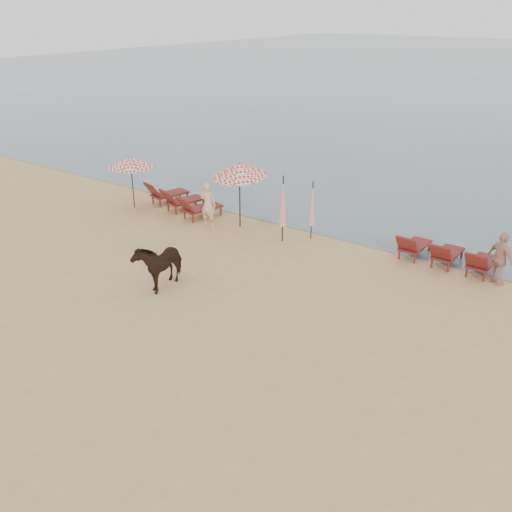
{
  "coord_description": "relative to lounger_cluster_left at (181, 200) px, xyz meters",
  "views": [
    {
      "loc": [
        9.03,
        -7.62,
        7.99
      ],
      "look_at": [
        0.0,
        5.0,
        1.1
      ],
      "focal_mm": 40.0,
      "sensor_mm": 36.0,
      "label": 1
    }
  ],
  "objects": [
    {
      "name": "cow",
      "position": [
        4.2,
        -5.52,
        0.27
      ],
      "size": [
        1.1,
        1.9,
        1.51
      ],
      "primitive_type": "imported",
      "rotation": [
        0.0,
        0.0,
        0.17
      ],
      "color": "black",
      "rests_on": "ground"
    },
    {
      "name": "umbrella_open_left_b",
      "position": [
        3.16,
        -0.06,
        1.79
      ],
      "size": [
        2.06,
        2.1,
        2.63
      ],
      "rotation": [
        0.0,
        0.0,
        0.24
      ],
      "color": "black",
      "rests_on": "ground"
    },
    {
      "name": "umbrella_closed_right",
      "position": [
        5.3,
        -0.33,
        1.03
      ],
      "size": [
        0.3,
        0.3,
        2.47
      ],
      "rotation": [
        0.0,
        0.0,
        0.18
      ],
      "color": "black",
      "rests_on": "ground"
    },
    {
      "name": "umbrella_open_left_a",
      "position": [
        -1.9,
        -0.85,
        1.48
      ],
      "size": [
        1.93,
        1.93,
        2.19
      ],
      "rotation": [
        0.0,
        0.0,
        0.39
      ],
      "color": "black",
      "rests_on": "ground"
    },
    {
      "name": "beachgoer_right_b",
      "position": [
        12.63,
        0.62,
        0.37
      ],
      "size": [
        1.06,
        0.9,
        1.7
      ],
      "primitive_type": "imported",
      "rotation": [
        0.0,
        0.0,
        2.55
      ],
      "color": "tan",
      "rests_on": "ground"
    },
    {
      "name": "lounger_cluster_left",
      "position": [
        0.0,
        0.0,
        0.0
      ],
      "size": [
        3.55,
        2.6,
        0.7
      ],
      "rotation": [
        0.0,
        0.0,
        -0.25
      ],
      "color": "#5D1916",
      "rests_on": "ground"
    },
    {
      "name": "lounger_cluster_right",
      "position": [
        10.87,
        0.99,
        -0.03
      ],
      "size": [
        3.0,
        1.82,
        0.65
      ],
      "rotation": [
        0.0,
        0.0,
        -0.02
      ],
      "color": "#5D1916",
      "rests_on": "ground"
    },
    {
      "name": "ground",
      "position": [
        6.76,
        -9.02,
        -0.49
      ],
      "size": [
        120.0,
        120.0,
        0.0
      ],
      "primitive_type": "plane",
      "color": "tan",
      "rests_on": "ground"
    },
    {
      "name": "umbrella_closed_left",
      "position": [
        6.03,
        0.5,
        0.87
      ],
      "size": [
        0.27,
        0.27,
        2.2
      ],
      "rotation": [
        0.0,
        0.0,
        -0.15
      ],
      "color": "black",
      "rests_on": "ground"
    },
    {
      "name": "beachgoer_left",
      "position": [
        2.12,
        -0.73,
        0.4
      ],
      "size": [
        0.71,
        0.52,
        1.77
      ],
      "primitive_type": "imported",
      "rotation": [
        0.0,
        0.0,
        3.31
      ],
      "color": "#D7A586",
      "rests_on": "ground"
    }
  ]
}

